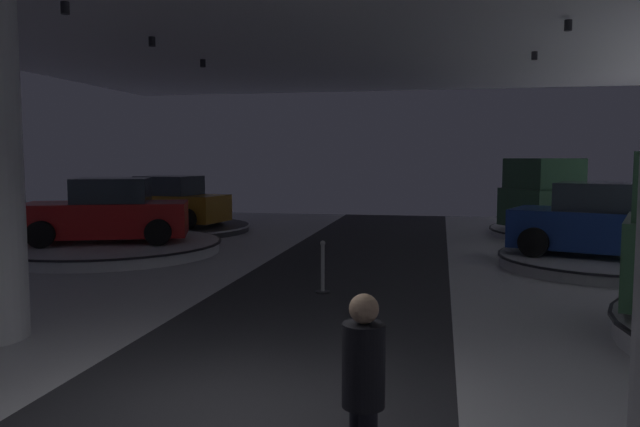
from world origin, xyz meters
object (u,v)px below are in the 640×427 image
(pickup_truck_deep_right, at_px, (578,201))
(display_platform_deep_left, at_px, (167,228))
(display_platform_deep_right, at_px, (585,233))
(display_car_deep_left, at_px, (167,203))
(display_car_far_right, at_px, (606,224))
(display_platform_far_left, at_px, (108,247))
(display_car_far_left, at_px, (108,213))
(visitor_walking_near, at_px, (363,385))
(display_platform_far_right, at_px, (606,262))

(pickup_truck_deep_right, relative_size, display_platform_deep_left, 0.97)
(pickup_truck_deep_right, height_order, display_platform_deep_left, pickup_truck_deep_right)
(display_platform_deep_right, height_order, pickup_truck_deep_right, pickup_truck_deep_right)
(display_car_deep_left, bearing_deg, display_platform_deep_right, 5.05)
(display_car_far_right, distance_m, display_car_deep_left, 13.97)
(display_platform_far_left, distance_m, display_car_far_left, 0.90)
(display_car_far_right, bearing_deg, display_car_deep_left, 160.09)
(display_platform_deep_left, xyz_separation_m, display_car_deep_left, (0.03, -0.00, 0.86))
(display_car_far_right, height_order, display_car_far_left, display_car_far_left)
(display_platform_deep_left, bearing_deg, display_car_deep_left, -8.64)
(display_platform_deep_right, distance_m, visitor_walking_near, 17.58)
(visitor_walking_near, bearing_deg, display_platform_far_left, 127.79)
(display_platform_far_right, distance_m, display_platform_far_left, 12.60)
(pickup_truck_deep_right, bearing_deg, display_platform_far_right, -95.46)
(display_car_deep_left, bearing_deg, display_platform_deep_left, 171.36)
(display_platform_far_right, bearing_deg, display_platform_far_left, -179.47)
(pickup_truck_deep_right, xyz_separation_m, display_car_far_right, (-0.59, -5.84, -0.13))
(display_platform_deep_right, bearing_deg, pickup_truck_deep_right, -150.51)
(display_platform_far_right, bearing_deg, visitor_walking_near, -111.88)
(display_platform_deep_right, bearing_deg, display_platform_far_left, -155.51)
(pickup_truck_deep_right, height_order, display_platform_far_left, pickup_truck_deep_right)
(pickup_truck_deep_right, distance_m, display_car_far_right, 5.87)
(display_platform_far_left, relative_size, visitor_walking_near, 3.82)
(display_platform_deep_left, distance_m, display_car_deep_left, 0.86)
(display_platform_deep_right, height_order, display_platform_far_left, display_platform_far_left)
(display_car_far_left, relative_size, visitor_walking_near, 2.87)
(display_platform_deep_right, relative_size, display_platform_deep_left, 1.04)
(display_car_deep_left, bearing_deg, display_platform_far_right, -19.91)
(display_platform_far_right, xyz_separation_m, display_car_far_left, (-12.57, -0.11, 0.92))
(display_car_far_left, bearing_deg, display_platform_far_right, 0.48)
(display_platform_far_right, xyz_separation_m, display_car_far_right, (-0.03, 0.01, 0.89))
(pickup_truck_deep_right, height_order, visitor_walking_near, pickup_truck_deep_right)
(display_car_far_left, xyz_separation_m, visitor_walking_near, (8.24, -10.68, -0.17))
(display_platform_far_right, relative_size, display_car_far_left, 1.06)
(display_platform_deep_left, bearing_deg, display_car_far_left, -82.77)
(pickup_truck_deep_right, height_order, display_platform_far_right, pickup_truck_deep_right)
(display_platform_far_right, relative_size, display_car_far_right, 1.06)
(display_platform_deep_right, distance_m, display_platform_far_left, 14.77)
(pickup_truck_deep_right, relative_size, display_car_deep_left, 1.28)
(display_platform_deep_right, bearing_deg, display_platform_far_right, -97.94)
(display_platform_far_right, xyz_separation_m, display_platform_far_left, (-12.60, -0.12, 0.01))
(display_platform_deep_right, relative_size, display_platform_far_right, 1.25)
(display_car_deep_left, relative_size, display_car_far_left, 0.97)
(display_car_far_right, bearing_deg, display_platform_far_right, -20.58)
(display_car_deep_left, distance_m, visitor_walking_near, 17.88)
(visitor_walking_near, bearing_deg, display_platform_deep_right, 72.89)
(display_platform_deep_right, relative_size, pickup_truck_deep_right, 1.07)
(display_platform_deep_right, bearing_deg, display_car_far_right, -98.23)
(display_platform_far_left, distance_m, visitor_walking_near, 13.52)
(display_platform_far_right, bearing_deg, display_car_far_right, 159.42)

